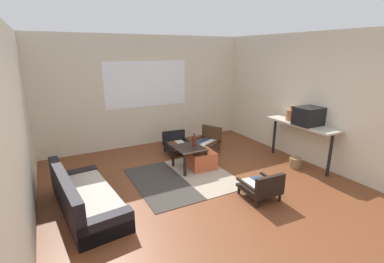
{
  "coord_description": "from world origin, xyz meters",
  "views": [
    {
      "loc": [
        -2.27,
        -3.56,
        2.33
      ],
      "look_at": [
        0.08,
        0.8,
        0.88
      ],
      "focal_mm": 25.86,
      "sensor_mm": 36.0,
      "label": 1
    }
  ],
  "objects_px": {
    "couch": "(84,199)",
    "armchair_corner": "(207,141)",
    "ottoman_orange": "(201,160)",
    "console_shelf": "(301,128)",
    "crt_television": "(308,116)",
    "clay_vase": "(292,115)",
    "glass_bottle": "(194,141)",
    "armchair_by_window": "(177,143)",
    "coffee_table": "(189,152)",
    "wicker_basket": "(295,162)",
    "armchair_striped_foreground": "(262,187)"
  },
  "relations": [
    {
      "from": "armchair_striped_foreground",
      "to": "crt_television",
      "type": "bearing_deg",
      "value": 20.49
    },
    {
      "from": "couch",
      "to": "armchair_corner",
      "type": "distance_m",
      "value": 3.28
    },
    {
      "from": "wicker_basket",
      "to": "coffee_table",
      "type": "bearing_deg",
      "value": 154.23
    },
    {
      "from": "couch",
      "to": "glass_bottle",
      "type": "bearing_deg",
      "value": 16.61
    },
    {
      "from": "armchair_by_window",
      "to": "crt_television",
      "type": "relative_size",
      "value": 1.32
    },
    {
      "from": "armchair_striped_foreground",
      "to": "console_shelf",
      "type": "xyz_separation_m",
      "value": [
        1.72,
        0.79,
        0.56
      ]
    },
    {
      "from": "couch",
      "to": "coffee_table",
      "type": "height_order",
      "value": "couch"
    },
    {
      "from": "glass_bottle",
      "to": "coffee_table",
      "type": "bearing_deg",
      "value": -162.91
    },
    {
      "from": "armchair_striped_foreground",
      "to": "crt_television",
      "type": "distance_m",
      "value": 2.01
    },
    {
      "from": "wicker_basket",
      "to": "ottoman_orange",
      "type": "bearing_deg",
      "value": 152.91
    },
    {
      "from": "couch",
      "to": "clay_vase",
      "type": "distance_m",
      "value": 4.37
    },
    {
      "from": "armchair_corner",
      "to": "console_shelf",
      "type": "height_order",
      "value": "console_shelf"
    },
    {
      "from": "console_shelf",
      "to": "clay_vase",
      "type": "distance_m",
      "value": 0.35
    },
    {
      "from": "clay_vase",
      "to": "glass_bottle",
      "type": "distance_m",
      "value": 2.19
    },
    {
      "from": "armchair_striped_foreground",
      "to": "armchair_corner",
      "type": "height_order",
      "value": "armchair_corner"
    },
    {
      "from": "armchair_corner",
      "to": "crt_television",
      "type": "distance_m",
      "value": 2.32
    },
    {
      "from": "couch",
      "to": "ottoman_orange",
      "type": "xyz_separation_m",
      "value": [
        2.35,
        0.56,
        -0.02
      ]
    },
    {
      "from": "ottoman_orange",
      "to": "armchair_corner",
      "type": "bearing_deg",
      "value": 52.54
    },
    {
      "from": "console_shelf",
      "to": "wicker_basket",
      "type": "bearing_deg",
      "value": -149.22
    },
    {
      "from": "clay_vase",
      "to": "wicker_basket",
      "type": "bearing_deg",
      "value": -118.16
    },
    {
      "from": "armchair_by_window",
      "to": "clay_vase",
      "type": "bearing_deg",
      "value": -37.99
    },
    {
      "from": "ottoman_orange",
      "to": "wicker_basket",
      "type": "bearing_deg",
      "value": -27.09
    },
    {
      "from": "coffee_table",
      "to": "armchair_striped_foreground",
      "type": "relative_size",
      "value": 1.05
    },
    {
      "from": "couch",
      "to": "armchair_by_window",
      "type": "xyz_separation_m",
      "value": [
        2.29,
        1.62,
        0.02
      ]
    },
    {
      "from": "couch",
      "to": "armchair_by_window",
      "type": "height_order",
      "value": "couch"
    },
    {
      "from": "armchair_corner",
      "to": "glass_bottle",
      "type": "bearing_deg",
      "value": -136.33
    },
    {
      "from": "ottoman_orange",
      "to": "glass_bottle",
      "type": "xyz_separation_m",
      "value": [
        -0.11,
        0.11,
        0.39
      ]
    },
    {
      "from": "coffee_table",
      "to": "armchair_corner",
      "type": "relative_size",
      "value": 0.77
    },
    {
      "from": "armchair_by_window",
      "to": "armchair_corner",
      "type": "distance_m",
      "value": 0.73
    },
    {
      "from": "armchair_by_window",
      "to": "clay_vase",
      "type": "height_order",
      "value": "clay_vase"
    },
    {
      "from": "console_shelf",
      "to": "glass_bottle",
      "type": "bearing_deg",
      "value": 156.93
    },
    {
      "from": "coffee_table",
      "to": "crt_television",
      "type": "height_order",
      "value": "crt_television"
    },
    {
      "from": "armchair_by_window",
      "to": "armchair_corner",
      "type": "height_order",
      "value": "armchair_corner"
    },
    {
      "from": "armchair_by_window",
      "to": "crt_television",
      "type": "distance_m",
      "value": 2.94
    },
    {
      "from": "ottoman_orange",
      "to": "glass_bottle",
      "type": "height_order",
      "value": "glass_bottle"
    },
    {
      "from": "armchair_corner",
      "to": "ottoman_orange",
      "type": "distance_m",
      "value": 1.03
    },
    {
      "from": "console_shelf",
      "to": "wicker_basket",
      "type": "height_order",
      "value": "console_shelf"
    },
    {
      "from": "couch",
      "to": "console_shelf",
      "type": "xyz_separation_m",
      "value": [
        4.3,
        -0.21,
        0.59
      ]
    },
    {
      "from": "console_shelf",
      "to": "wicker_basket",
      "type": "distance_m",
      "value": 0.73
    },
    {
      "from": "crt_television",
      "to": "clay_vase",
      "type": "bearing_deg",
      "value": 89.56
    },
    {
      "from": "crt_television",
      "to": "armchair_corner",
      "type": "bearing_deg",
      "value": 127.26
    },
    {
      "from": "ottoman_orange",
      "to": "console_shelf",
      "type": "bearing_deg",
      "value": -21.47
    },
    {
      "from": "coffee_table",
      "to": "console_shelf",
      "type": "xyz_separation_m",
      "value": [
        2.19,
        -0.83,
        0.42
      ]
    },
    {
      "from": "armchair_striped_foreground",
      "to": "clay_vase",
      "type": "bearing_deg",
      "value": 31.47
    },
    {
      "from": "coffee_table",
      "to": "crt_television",
      "type": "xyz_separation_m",
      "value": [
        2.19,
        -0.98,
        0.7
      ]
    },
    {
      "from": "crt_television",
      "to": "wicker_basket",
      "type": "xyz_separation_m",
      "value": [
        -0.2,
        0.02,
        -0.97
      ]
    },
    {
      "from": "armchair_striped_foreground",
      "to": "ottoman_orange",
      "type": "bearing_deg",
      "value": 98.39
    },
    {
      "from": "crt_television",
      "to": "glass_bottle",
      "type": "xyz_separation_m",
      "value": [
        -2.05,
        1.02,
        -0.5
      ]
    },
    {
      "from": "armchair_by_window",
      "to": "glass_bottle",
      "type": "distance_m",
      "value": 1.02
    },
    {
      "from": "glass_bottle",
      "to": "armchair_by_window",
      "type": "bearing_deg",
      "value": 86.88
    }
  ]
}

